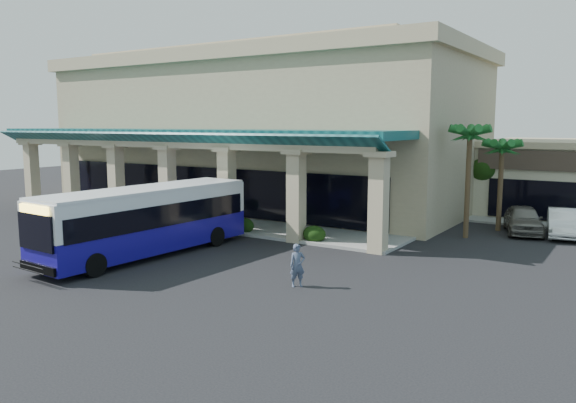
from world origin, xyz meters
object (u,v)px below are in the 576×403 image
Objects in this scene: car_silver at (523,219)px; car_white at (564,223)px; transit_bus at (147,222)px; pedestrian at (297,265)px.

car_silver is 2.01m from car_white.
transit_bus reaches higher than car_white.
car_white is (2.00, 0.21, -0.03)m from car_silver.
car_white is (15.46, 15.21, -0.83)m from transit_bus.
car_white is (7.07, 15.72, -0.06)m from pedestrian.
pedestrian is 0.36× the size of car_silver.
car_silver is at bearing 51.00° from transit_bus.
car_silver is at bearing 23.90° from pedestrian.
car_silver reaches higher than car_white.
pedestrian reaches higher than car_silver.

